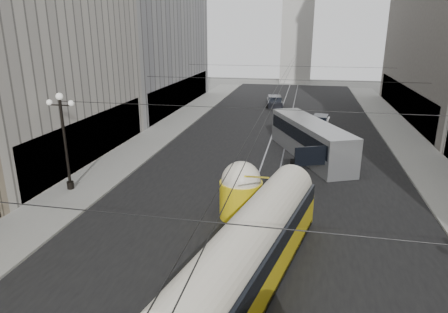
% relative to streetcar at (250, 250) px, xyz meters
% --- Properties ---
extents(road, '(20.00, 85.00, 0.02)m').
position_rel_streetcar_xyz_m(road, '(-0.50, 22.30, -1.64)').
color(road, black).
rests_on(road, ground).
extents(sidewalk_left, '(4.00, 72.00, 0.15)m').
position_rel_streetcar_xyz_m(sidewalk_left, '(-12.50, 25.80, -1.56)').
color(sidewalk_left, gray).
rests_on(sidewalk_left, ground).
extents(sidewalk_right, '(4.00, 72.00, 0.15)m').
position_rel_streetcar_xyz_m(sidewalk_right, '(11.50, 25.80, -1.56)').
color(sidewalk_right, gray).
rests_on(sidewalk_right, ground).
extents(rail_left, '(0.12, 85.00, 0.04)m').
position_rel_streetcar_xyz_m(rail_left, '(-1.25, 22.30, -1.64)').
color(rail_left, gray).
rests_on(rail_left, ground).
extents(rail_right, '(0.12, 85.00, 0.04)m').
position_rel_streetcar_xyz_m(rail_right, '(0.25, 22.30, -1.64)').
color(rail_right, gray).
rests_on(rail_right, ground).
extents(distant_tower, '(6.00, 6.00, 31.36)m').
position_rel_streetcar_xyz_m(distant_tower, '(-0.50, 69.80, 13.33)').
color(distant_tower, '#B2AFA8').
rests_on(distant_tower, ground).
extents(lamppost_left_mid, '(1.86, 0.44, 6.37)m').
position_rel_streetcar_xyz_m(lamppost_left_mid, '(-13.10, 7.80, 2.11)').
color(lamppost_left_mid, black).
rests_on(lamppost_left_mid, sidewalk_left).
extents(catenary, '(25.00, 72.00, 0.23)m').
position_rel_streetcar_xyz_m(catenary, '(-0.38, 21.29, 4.25)').
color(catenary, black).
rests_on(catenary, ground).
extents(streetcar, '(5.23, 15.03, 3.35)m').
position_rel_streetcar_xyz_m(streetcar, '(0.00, 0.00, 0.00)').
color(streetcar, gold).
rests_on(streetcar, ground).
extents(city_bus, '(7.08, 12.33, 3.02)m').
position_rel_streetcar_xyz_m(city_bus, '(2.39, 18.58, 0.02)').
color(city_bus, '#9A9C9F').
rests_on(city_bus, ground).
extents(sedan_white_far, '(2.23, 4.31, 1.30)m').
position_rel_streetcar_xyz_m(sedan_white_far, '(3.58, 29.85, -1.05)').
color(sedan_white_far, silver).
rests_on(sedan_white_far, ground).
extents(sedan_dark_far, '(2.62, 4.99, 1.50)m').
position_rel_streetcar_xyz_m(sedan_dark_far, '(-2.35, 41.02, -0.95)').
color(sedan_dark_far, black).
rests_on(sedan_dark_far, ground).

